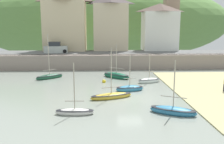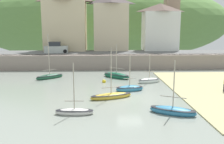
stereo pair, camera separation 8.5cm
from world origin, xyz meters
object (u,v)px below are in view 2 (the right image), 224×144
object	(u,v)px
waterfront_building_right	(160,27)
sailboat_tall_mast	(116,76)
sailboat_nearest_shore	(50,76)
church_with_spire	(172,8)
fishing_boat_green	(111,96)
waterfront_building_centre	(111,22)
parked_car_near_slipway	(56,48)
sailboat_far_left	(149,81)
dinghy_open_wooden	(173,111)
sailboat_blue_trim	(130,88)
mooring_buoy	(104,81)
rowboat_small_beached	(74,112)
waterfront_building_left	(65,21)

from	to	relation	value
waterfront_building_right	sailboat_tall_mast	bearing A→B (deg)	-121.32
waterfront_building_right	sailboat_nearest_shore	bearing A→B (deg)	-139.83
church_with_spire	fishing_boat_green	distance (m)	34.22
waterfront_building_centre	sailboat_nearest_shore	distance (m)	19.51
church_with_spire	parked_car_near_slipway	size ratio (longest dim) A/B	3.93
sailboat_far_left	sailboat_tall_mast	bearing A→B (deg)	122.44
dinghy_open_wooden	sailboat_blue_trim	size ratio (longest dim) A/B	1.10
sailboat_tall_mast	mooring_buoy	bearing A→B (deg)	-78.71
waterfront_building_centre	church_with_spire	size ratio (longest dim) A/B	0.64
dinghy_open_wooden	rowboat_small_beached	size ratio (longest dim) A/B	1.05
waterfront_building_left	sailboat_far_left	world-z (taller)	waterfront_building_left
church_with_spire	sailboat_far_left	size ratio (longest dim) A/B	4.33
sailboat_far_left	mooring_buoy	xyz separation A→B (m)	(-5.69, 0.29, -0.12)
parked_car_near_slipway	waterfront_building_centre	bearing A→B (deg)	20.37
fishing_boat_green	sailboat_far_left	distance (m)	8.42
sailboat_blue_trim	sailboat_tall_mast	bearing A→B (deg)	86.34
fishing_boat_green	waterfront_building_left	bearing A→B (deg)	88.01
sailboat_tall_mast	mooring_buoy	xyz separation A→B (m)	(-1.73, -2.89, -0.16)
parked_car_near_slipway	fishing_boat_green	bearing A→B (deg)	-70.39
fishing_boat_green	parked_car_near_slipway	bearing A→B (deg)	94.22
waterfront_building_centre	sailboat_tall_mast	world-z (taller)	waterfront_building_centre
waterfront_building_centre	sailboat_blue_trim	xyz separation A→B (m)	(1.28, -22.59, -7.55)
sailboat_far_left	parked_car_near_slipway	bearing A→B (deg)	116.09
waterfront_building_left	sailboat_tall_mast	world-z (taller)	waterfront_building_left
waterfront_building_right	sailboat_far_left	bearing A→B (deg)	-106.33
rowboat_small_beached	parked_car_near_slipway	xyz separation A→B (m)	(-6.02, 25.37, 2.97)
fishing_boat_green	parked_car_near_slipway	world-z (taller)	fishing_boat_green
sailboat_far_left	sailboat_blue_trim	world-z (taller)	sailboat_blue_trim
mooring_buoy	sailboat_nearest_shore	bearing A→B (deg)	159.52
parked_car_near_slipway	sailboat_far_left	bearing A→B (deg)	-49.01
waterfront_building_centre	sailboat_blue_trim	size ratio (longest dim) A/B	2.59
fishing_boat_green	sailboat_nearest_shore	bearing A→B (deg)	110.07
fishing_boat_green	rowboat_small_beached	bearing A→B (deg)	-144.31
waterfront_building_left	waterfront_building_centre	xyz separation A→B (m)	(8.79, 0.00, -0.32)
parked_car_near_slipway	mooring_buoy	distance (m)	16.57
waterfront_building_left	sailboat_tall_mast	bearing A→B (deg)	-59.87
waterfront_building_left	waterfront_building_centre	distance (m)	8.80
waterfront_building_left	rowboat_small_beached	xyz separation A→B (m)	(4.84, -29.87, -7.89)
fishing_boat_green	mooring_buoy	size ratio (longest dim) A/B	10.90
dinghy_open_wooden	fishing_boat_green	distance (m)	6.67
church_with_spire	sailboat_tall_mast	bearing A→B (deg)	-123.03
dinghy_open_wooden	rowboat_small_beached	bearing A→B (deg)	-156.01
waterfront_building_right	sailboat_tall_mast	size ratio (longest dim) A/B	1.88
sailboat_nearest_shore	sailboat_blue_trim	size ratio (longest dim) A/B	1.51
church_with_spire	rowboat_small_beached	size ratio (longest dim) A/B	3.85
mooring_buoy	church_with_spire	bearing A→B (deg)	57.24
waterfront_building_centre	sailboat_tall_mast	distance (m)	17.24
waterfront_building_right	dinghy_open_wooden	xyz separation A→B (m)	(-5.71, -30.06, -6.74)
rowboat_small_beached	parked_car_near_slipway	world-z (taller)	parked_car_near_slipway
rowboat_small_beached	sailboat_blue_trim	bearing A→B (deg)	56.60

